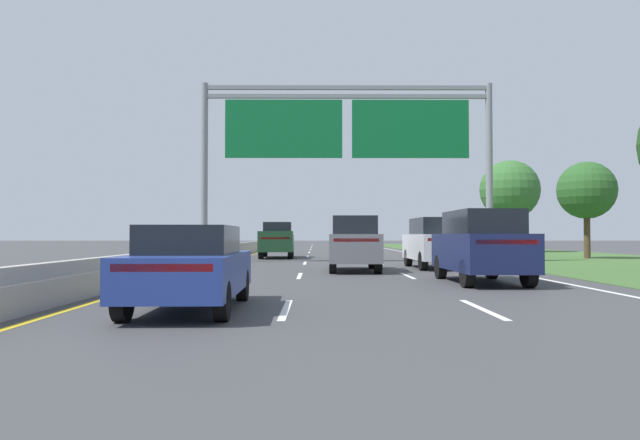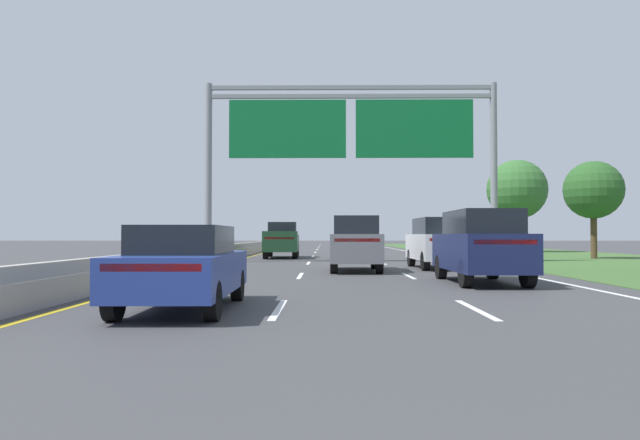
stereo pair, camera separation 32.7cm
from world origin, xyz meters
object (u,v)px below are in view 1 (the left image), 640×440
(overhead_sign_gantry, at_px, (347,135))
(car_blue_left_lane_sedan, at_px, (191,266))
(car_white_right_lane_suv, at_px, (435,242))
(car_grey_centre_lane_suv, at_px, (354,243))
(pickup_truck_darkgreen, at_px, (277,240))
(roadside_tree_far, at_px, (510,190))
(car_navy_right_lane_suv, at_px, (481,245))
(roadside_tree_mid, at_px, (587,191))

(overhead_sign_gantry, bearing_deg, car_blue_left_lane_sedan, -101.71)
(overhead_sign_gantry, xyz_separation_m, car_white_right_lane_suv, (3.40, -5.36, -5.43))
(car_grey_centre_lane_suv, bearing_deg, pickup_truck_darkgreen, 17.75)
(car_grey_centre_lane_suv, height_order, roadside_tree_far, roadside_tree_far)
(car_navy_right_lane_suv, relative_size, car_white_right_lane_suv, 0.99)
(car_navy_right_lane_suv, xyz_separation_m, car_grey_centre_lane_suv, (-3.36, 5.63, 0.00))
(car_white_right_lane_suv, height_order, car_grey_centre_lane_suv, same)
(roadside_tree_far, bearing_deg, overhead_sign_gantry, -128.55)
(pickup_truck_darkgreen, distance_m, roadside_tree_mid, 18.69)
(car_grey_centre_lane_suv, bearing_deg, roadside_tree_mid, -50.00)
(roadside_tree_far, bearing_deg, roadside_tree_mid, -89.96)
(car_blue_left_lane_sedan, bearing_deg, roadside_tree_mid, -39.09)
(roadside_tree_far, bearing_deg, car_navy_right_lane_suv, -109.88)
(overhead_sign_gantry, xyz_separation_m, roadside_tree_mid, (14.41, 4.45, -2.50))
(car_navy_right_lane_suv, bearing_deg, roadside_tree_mid, -33.39)
(overhead_sign_gantry, distance_m, pickup_truck_darkgreen, 9.00)
(car_navy_right_lane_suv, height_order, car_white_right_lane_suv, same)
(overhead_sign_gantry, distance_m, car_blue_left_lane_sedan, 20.14)
(car_blue_left_lane_sedan, relative_size, roadside_tree_far, 0.59)
(car_navy_right_lane_suv, relative_size, roadside_tree_far, 0.62)
(car_navy_right_lane_suv, relative_size, car_grey_centre_lane_suv, 0.99)
(overhead_sign_gantry, xyz_separation_m, roadside_tree_far, (14.40, 18.07, -1.40))
(car_grey_centre_lane_suv, bearing_deg, roadside_tree_far, -28.58)
(pickup_truck_darkgreen, distance_m, car_grey_centre_lane_suv, 13.68)
(car_white_right_lane_suv, relative_size, roadside_tree_far, 0.63)
(roadside_tree_far, bearing_deg, car_white_right_lane_suv, -115.15)
(roadside_tree_mid, bearing_deg, car_navy_right_lane_suv, -122.91)
(pickup_truck_darkgreen, distance_m, car_white_right_lane_suv, 13.50)
(overhead_sign_gantry, relative_size, car_navy_right_lane_suv, 3.19)
(pickup_truck_darkgreen, relative_size, car_white_right_lane_suv, 1.15)
(overhead_sign_gantry, distance_m, car_white_right_lane_suv, 8.35)
(overhead_sign_gantry, relative_size, car_blue_left_lane_sedan, 3.40)
(car_navy_right_lane_suv, height_order, car_blue_left_lane_sedan, car_navy_right_lane_suv)
(roadside_tree_mid, relative_size, roadside_tree_far, 0.76)
(roadside_tree_mid, bearing_deg, car_blue_left_lane_sedan, -128.11)
(car_blue_left_lane_sedan, bearing_deg, overhead_sign_gantry, -12.69)
(overhead_sign_gantry, relative_size, roadside_tree_far, 1.99)
(car_white_right_lane_suv, xyz_separation_m, roadside_tree_mid, (11.01, 9.81, 2.93))
(pickup_truck_darkgreen, bearing_deg, car_blue_left_lane_sedan, 178.63)
(car_blue_left_lane_sedan, distance_m, roadside_tree_far, 41.49)
(roadside_tree_mid, bearing_deg, car_white_right_lane_suv, -138.29)
(pickup_truck_darkgreen, relative_size, car_grey_centre_lane_suv, 1.15)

